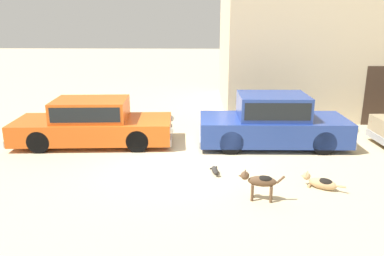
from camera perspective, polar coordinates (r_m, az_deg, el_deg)
ground_plane at (r=10.11m, az=-2.31°, el=-5.21°), size 80.00×80.00×0.00m
parked_sedan_nearest at (r=11.79m, az=-14.66°, el=0.87°), size 4.86×1.98×1.38m
parked_sedan_second at (r=11.49m, az=12.01°, el=1.05°), size 4.47×1.80×1.55m
stray_dog_spotted at (r=8.07m, az=10.16°, el=-7.86°), size 0.96×0.30×0.65m
stray_dog_tan at (r=9.04m, az=18.79°, el=-7.74°), size 0.89×0.58×0.34m
stray_cat at (r=9.40m, az=3.46°, el=-6.37°), size 0.22×0.66×0.17m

